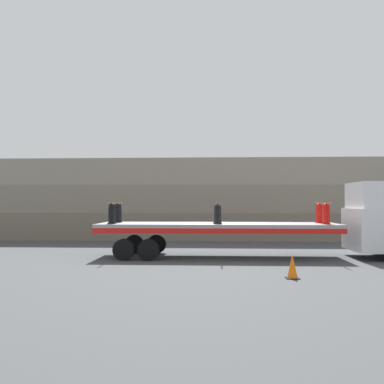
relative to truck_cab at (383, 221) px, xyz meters
The scene contains 14 objects.
ground_plane 6.86m from the truck_cab, behind, with size 120.00×120.00×0.00m, color #3F4244.
rock_cliff 10.94m from the truck_cab, 127.86° to the left, with size 60.00×3.30×4.88m.
truck_cab is the anchor object (origin of this frame).
flatbed_trailer 7.28m from the truck_cab, behind, with size 9.73×2.64×1.39m.
fire_hydrant_black_near_0 10.97m from the truck_cab, behind, with size 0.36×0.59×0.84m.
fire_hydrant_black_far_0 10.97m from the truck_cab, behind, with size 0.36×0.59×0.84m.
fire_hydrant_black_near_1 6.72m from the truck_cab, behind, with size 0.36×0.59×0.84m.
fire_hydrant_black_far_1 6.72m from the truck_cab, behind, with size 0.36×0.59×0.84m.
fire_hydrant_red_near_2 2.51m from the truck_cab, 166.98° to the right, with size 0.36×0.59×0.84m.
fire_hydrant_red_far_2 2.51m from the truck_cab, 166.98° to the left, with size 0.36×0.59×0.84m.
cargo_strap_rear 10.98m from the truck_cab, behind, with size 0.05×2.75×0.01m.
cargo_strap_middle 6.73m from the truck_cab, behind, with size 0.05×2.75×0.01m.
cargo_strap_front 2.53m from the truck_cab, behind, with size 0.05×2.75×0.01m.
traffic_cone 6.72m from the truck_cab, 133.11° to the right, with size 0.39×0.39×0.72m.
Camera 1 is at (-0.15, -17.63, 2.24)m, focal length 40.00 mm.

